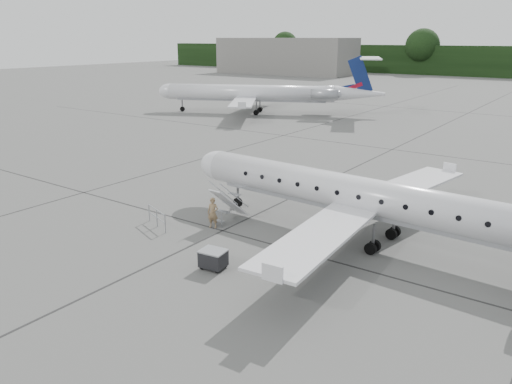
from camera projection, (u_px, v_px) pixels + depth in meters
The scene contains 8 objects.
ground at pixel (303, 291), 20.63m from camera, with size 320.00×320.00×0.00m, color slate.
terminal_building at pixel (285, 56), 143.53m from camera, with size 40.00×14.00×10.00m, color slate.
main_regional_jet at pixel (370, 179), 24.76m from camera, with size 25.86×18.62×6.63m, color silver, non-canonical shape.
airstair at pixel (229, 204), 28.25m from camera, with size 0.85×2.41×2.08m, color silver, non-canonical shape.
passenger at pixel (213, 213), 27.29m from camera, with size 0.62×0.41×1.71m, color olive.
safety_railing at pixel (157, 218), 27.50m from camera, with size 2.20×0.08×1.00m, color #96999E, non-canonical shape.
baggage_cart at pixel (213, 259), 22.52m from camera, with size 1.10×0.89×0.95m, color black, non-canonical shape.
bg_regional_left at pixel (250, 85), 68.09m from camera, with size 29.46×21.21×7.73m, color silver, non-canonical shape.
Camera 1 is at (9.10, -16.21, 10.03)m, focal length 35.00 mm.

